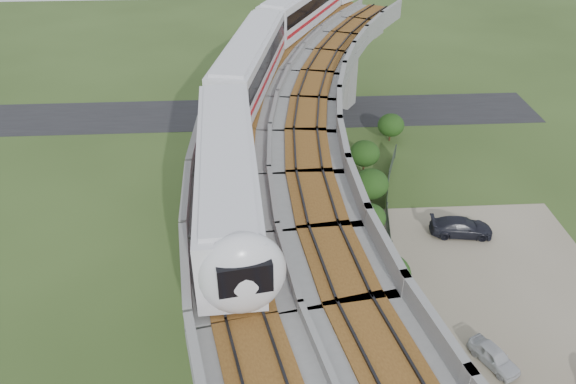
# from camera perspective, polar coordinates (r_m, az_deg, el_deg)

# --- Properties ---
(ground) EXTENTS (160.00, 160.00, 0.00)m
(ground) POSITION_cam_1_polar(r_m,az_deg,el_deg) (37.13, -1.55, -11.97)
(ground) COLOR #33491D
(ground) RESTS_ON ground
(dirt_lot) EXTENTS (18.00, 26.00, 0.04)m
(dirt_lot) POSITION_cam_1_polar(r_m,az_deg,el_deg) (38.57, 20.37, -12.46)
(dirt_lot) COLOR gray
(dirt_lot) RESTS_ON ground
(asphalt_road) EXTENTS (60.00, 8.00, 0.03)m
(asphalt_road) POSITION_cam_1_polar(r_m,az_deg,el_deg) (62.08, -2.55, 7.99)
(asphalt_road) COLOR #232326
(asphalt_road) RESTS_ON ground
(viaduct) EXTENTS (19.58, 73.98, 11.40)m
(viaduct) POSITION_cam_1_polar(r_m,az_deg,el_deg) (31.69, 5.17, 0.03)
(viaduct) COLOR #99968E
(viaduct) RESTS_ON ground
(metro_train) EXTENTS (22.17, 58.32, 3.64)m
(metro_train) POSITION_cam_1_polar(r_m,az_deg,el_deg) (46.80, 1.47, 15.68)
(metro_train) COLOR silver
(metro_train) RESTS_ON ground
(fence) EXTENTS (3.87, 38.73, 1.50)m
(fence) POSITION_cam_1_polar(r_m,az_deg,el_deg) (38.02, 13.53, -10.24)
(fence) COLOR #2D382D
(fence) RESTS_ON ground
(tree_0) EXTENTS (2.61, 2.61, 2.81)m
(tree_0) POSITION_cam_1_polar(r_m,az_deg,el_deg) (56.50, 10.41, 6.70)
(tree_0) COLOR #382314
(tree_0) RESTS_ON ground
(tree_1) EXTENTS (2.69, 2.69, 3.18)m
(tree_1) POSITION_cam_1_polar(r_m,az_deg,el_deg) (50.27, 7.80, 3.90)
(tree_1) COLOR #382314
(tree_1) RESTS_ON ground
(tree_2) EXTENTS (2.89, 2.89, 3.04)m
(tree_2) POSITION_cam_1_polar(r_m,az_deg,el_deg) (46.35, 8.43, 0.81)
(tree_2) COLOR #382314
(tree_2) RESTS_ON ground
(tree_3) EXTENTS (2.42, 2.42, 3.00)m
(tree_3) POSITION_cam_1_polar(r_m,az_deg,el_deg) (42.09, 8.30, -2.61)
(tree_3) COLOR #382314
(tree_3) RESTS_ON ground
(tree_4) EXTENTS (3.13, 3.13, 3.84)m
(tree_4) POSITION_cam_1_polar(r_m,az_deg,el_deg) (36.44, 9.96, -8.24)
(tree_4) COLOR #382314
(tree_4) RESTS_ON ground
(tree_5) EXTENTS (2.43, 2.43, 3.24)m
(tree_5) POSITION_cam_1_polar(r_m,az_deg,el_deg) (33.47, 10.84, -13.66)
(tree_5) COLOR #382314
(tree_5) RESTS_ON ground
(car_white) EXTENTS (2.64, 3.52, 1.12)m
(car_white) POSITION_cam_1_polar(r_m,az_deg,el_deg) (35.83, 20.20, -15.39)
(car_white) COLOR silver
(car_white) RESTS_ON dirt_lot
(car_dark) EXTENTS (4.90, 2.46, 1.36)m
(car_dark) POSITION_cam_1_polar(r_m,az_deg,el_deg) (44.81, 17.19, -3.41)
(car_dark) COLOR black
(car_dark) RESTS_ON dirt_lot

